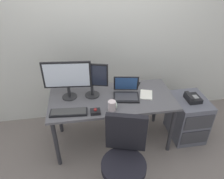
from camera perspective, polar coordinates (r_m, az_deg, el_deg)
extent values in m
plane|color=slate|center=(3.04, 0.00, -13.48)|extent=(8.00, 8.00, 0.00)
cube|color=beige|center=(2.91, -2.31, 16.90)|extent=(6.00, 0.10, 2.80)
cube|color=#525055|center=(2.58, 0.00, -2.53)|extent=(1.53, 0.71, 0.03)
cylinder|color=#2D2D33|center=(2.59, -14.96, -14.16)|extent=(0.05, 0.05, 0.69)
cylinder|color=#2D2D33|center=(2.77, 15.84, -10.68)|extent=(0.05, 0.05, 0.69)
cylinder|color=#2D2D33|center=(3.03, -14.28, -6.09)|extent=(0.05, 0.05, 0.69)
cylinder|color=#2D2D33|center=(3.18, 11.80, -3.61)|extent=(0.05, 0.05, 0.69)
cube|color=#595A66|center=(3.10, 19.83, -7.13)|extent=(0.42, 0.52, 0.61)
cube|color=#38383D|center=(2.85, 22.67, -8.34)|extent=(0.38, 0.01, 0.21)
cube|color=#38383D|center=(3.01, 21.64, -12.05)|extent=(0.38, 0.01, 0.21)
cube|color=black|center=(2.90, 21.21, -2.28)|extent=(0.17, 0.20, 0.06)
cube|color=black|center=(2.84, 20.33, -1.64)|extent=(0.05, 0.18, 0.04)
cube|color=gray|center=(2.88, 21.76, -1.84)|extent=(0.07, 0.08, 0.01)
cylinder|color=black|center=(2.15, 3.20, -20.21)|extent=(0.44, 0.44, 0.07)
cube|color=black|center=(2.09, 3.86, -11.55)|extent=(0.40, 0.17, 0.42)
cylinder|color=#262628|center=(2.63, -11.45, -1.93)|extent=(0.18, 0.18, 0.01)
cylinder|color=#262628|center=(2.59, -11.62, -0.59)|extent=(0.04, 0.04, 0.14)
cube|color=black|center=(2.47, -12.21, 3.92)|extent=(0.56, 0.08, 0.33)
cube|color=silver|center=(2.46, -12.25, 3.77)|extent=(0.52, 0.06, 0.29)
cylinder|color=#262628|center=(2.62, -5.36, -1.46)|extent=(0.18, 0.18, 0.01)
cylinder|color=#262628|center=(2.58, -5.45, -0.09)|extent=(0.04, 0.04, 0.14)
cube|color=black|center=(2.47, -5.70, 4.02)|extent=(0.39, 0.13, 0.28)
cube|color=#1E2333|center=(2.46, -5.75, 3.86)|extent=(0.36, 0.10, 0.25)
cube|color=black|center=(2.37, -11.72, -6.14)|extent=(0.42, 0.17, 0.02)
cube|color=#353535|center=(2.36, -11.75, -5.88)|extent=(0.39, 0.15, 0.01)
cube|color=black|center=(2.56, 3.89, -2.13)|extent=(0.34, 0.27, 0.02)
cube|color=#38383D|center=(2.56, 3.90, -1.91)|extent=(0.30, 0.21, 0.00)
cube|color=black|center=(2.61, 3.86, 1.67)|extent=(0.32, 0.11, 0.22)
cube|color=#335999|center=(2.61, 3.87, 1.60)|extent=(0.28, 0.10, 0.19)
cube|color=black|center=(2.32, -4.54, -6.05)|extent=(0.11, 0.09, 0.04)
sphere|color=maroon|center=(2.31, -4.57, -5.54)|extent=(0.04, 0.04, 0.04)
cylinder|color=silver|center=(2.34, -0.03, -4.44)|extent=(0.09, 0.09, 0.12)
torus|color=silver|center=(2.34, 1.13, -4.28)|extent=(0.01, 0.07, 0.07)
cube|color=white|center=(2.65, 9.31, -1.39)|extent=(0.20, 0.24, 0.01)
cube|color=black|center=(2.84, 6.77, 1.36)|extent=(0.13, 0.16, 0.01)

